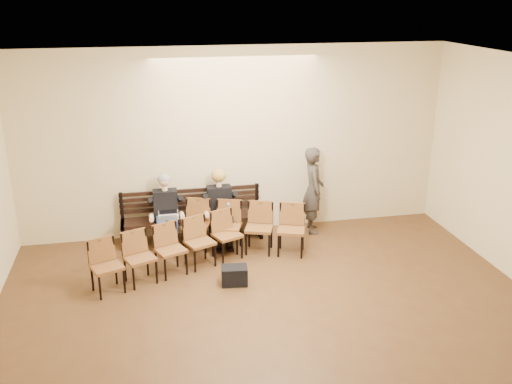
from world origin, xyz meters
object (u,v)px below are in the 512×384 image
seated_woman (220,208)px  chair_row_front (243,228)px  passerby (313,184)px  seated_man (166,212)px  bench (193,229)px  bag (234,275)px  chair_row_back (171,250)px  water_bottle (229,216)px  laptop (169,218)px

seated_woman → chair_row_front: size_ratio=0.59×
passerby → seated_woman: bearing=99.0°
seated_man → passerby: size_ratio=0.68×
bench → bag: size_ratio=6.42×
bag → chair_row_back: 1.14m
seated_woman → chair_row_front: 0.65m
bag → chair_row_front: 1.28m
water_bottle → chair_row_back: 1.44m
chair_row_back → chair_row_front: bearing=3.5°
laptop → chair_row_back: (-0.04, -1.00, -0.16)m
passerby → chair_row_front: bearing=119.0°
bench → chair_row_front: 1.08m
laptop → chair_row_front: size_ratio=0.16×
seated_man → water_bottle: size_ratio=5.29×
bag → chair_row_front: bearing=73.1°
seated_man → laptop: bearing=-78.5°
bag → seated_woman: bearing=89.0°
seated_woman → laptop: seated_woman is taller
seated_woman → passerby: passerby is taller
seated_woman → bag: 1.79m
seated_man → seated_woman: size_ratio=1.02×
seated_man → seated_woman: (0.98, 0.00, -0.01)m
bench → seated_woman: seated_woman is taller
bag → chair_row_back: bearing=149.8°
passerby → chair_row_front: passerby is taller
bench → chair_row_front: bearing=-37.9°
seated_woman → chair_row_back: size_ratio=0.49×
laptop → water_bottle: (1.06, -0.08, -0.01)m
water_bottle → chair_row_back: chair_row_back is taller
water_bottle → chair_row_front: 0.38m
seated_man → chair_row_back: seated_man is taller
seated_man → passerby: bearing=1.8°
chair_row_front → chair_row_back: (-1.31, -0.63, -0.02)m
passerby → chair_row_front: 1.67m
laptop → chair_row_front: 1.33m
passerby → water_bottle: bearing=107.4°
laptop → seated_woman: bearing=-3.2°
seated_woman → water_bottle: size_ratio=5.17×
seated_woman → laptop: size_ratio=3.57×
bench → chair_row_back: 1.38m
laptop → passerby: 2.78m
seated_man → laptop: seated_man is taller
passerby → bag: bearing=140.8°
laptop → chair_row_front: chair_row_front is taller
seated_man → chair_row_front: seated_man is taller
bag → passerby: bearing=44.7°
seated_man → laptop: 0.18m
seated_woman → laptop: (-0.95, -0.16, -0.05)m
laptop → passerby: (2.74, 0.25, 0.38)m
chair_row_front → chair_row_back: size_ratio=0.84×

